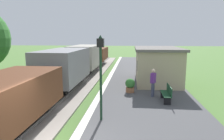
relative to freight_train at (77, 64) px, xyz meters
name	(u,v)px	position (x,y,z in m)	size (l,w,h in m)	color
freight_train	(77,64)	(0.00, 0.00, 0.00)	(2.50, 26.00, 2.72)	brown
station_hut	(157,65)	(6.80, -0.62, 0.10)	(3.50, 5.80, 2.78)	tan
bench_near_hut	(167,93)	(6.81, -5.71, -0.83)	(0.42, 1.50, 0.91)	#1E4C2D
bench_down_platform	(151,66)	(6.81, 4.57, -0.83)	(0.42, 1.50, 0.91)	#1E4C2D
person_waiting	(153,82)	(6.10, -4.84, -0.37)	(0.38, 0.45, 1.71)	#474C66
potted_planter	(130,85)	(4.71, -4.03, -0.83)	(0.64, 0.64, 0.92)	#9E6642
lamp_post_near	(101,63)	(3.49, -8.62, 1.25)	(0.28, 0.28, 3.70)	#193823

